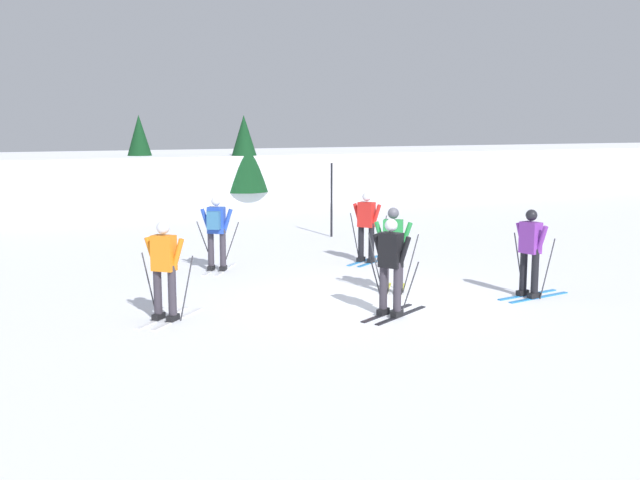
% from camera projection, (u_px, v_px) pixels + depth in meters
% --- Properties ---
extents(ground_plane, '(120.00, 120.00, 0.00)m').
position_uv_depth(ground_plane, '(378.00, 302.00, 14.30)').
color(ground_plane, white).
extents(far_snow_ridge, '(80.00, 9.42, 2.06)m').
position_uv_depth(far_snow_ridge, '(112.00, 178.00, 33.14)').
color(far_snow_ridge, white).
rests_on(far_snow_ridge, ground).
extents(skier_red, '(1.56, 1.15, 1.71)m').
position_uv_depth(skier_red, '(367.00, 225.00, 18.27)').
color(skier_red, '#237AC6').
rests_on(skier_red, ground).
extents(skier_black, '(1.60, 1.03, 1.71)m').
position_uv_depth(skier_black, '(391.00, 265.00, 13.08)').
color(skier_black, black).
rests_on(skier_black, ground).
extents(skier_blue, '(1.24, 1.51, 1.71)m').
position_uv_depth(skier_blue, '(216.00, 230.00, 17.17)').
color(skier_blue, silver).
rests_on(skier_blue, ground).
extents(skier_green, '(1.27, 1.49, 1.71)m').
position_uv_depth(skier_green, '(393.00, 248.00, 14.87)').
color(skier_green, gold).
rests_on(skier_green, ground).
extents(skier_orange, '(1.43, 1.35, 1.71)m').
position_uv_depth(skier_orange, '(164.00, 268.00, 12.77)').
color(skier_orange, silver).
rests_on(skier_orange, ground).
extents(skier_purple, '(1.63, 1.00, 1.71)m').
position_uv_depth(skier_purple, '(530.00, 251.00, 14.52)').
color(skier_purple, '#237AC6').
rests_on(skier_purple, ground).
extents(trail_marker_pole, '(0.06, 0.06, 2.19)m').
position_uv_depth(trail_marker_pole, '(332.00, 200.00, 22.53)').
color(trail_marker_pole, black).
rests_on(trail_marker_pole, ground).
extents(conifer_far_left, '(1.96, 1.96, 3.72)m').
position_uv_depth(conifer_far_left, '(244.00, 154.00, 31.36)').
color(conifer_far_left, '#513823').
rests_on(conifer_far_left, ground).
extents(conifer_far_centre, '(1.90, 1.90, 3.73)m').
position_uv_depth(conifer_far_centre, '(140.00, 154.00, 31.31)').
color(conifer_far_centre, '#513823').
rests_on(conifer_far_centre, ground).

